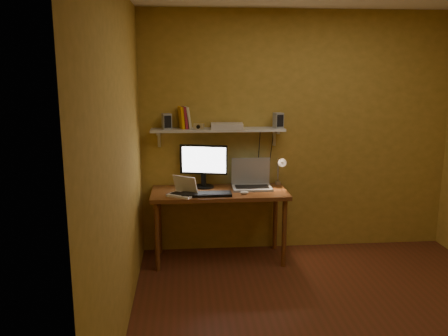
{
  "coord_description": "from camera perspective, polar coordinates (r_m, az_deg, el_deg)",
  "views": [
    {
      "loc": [
        -1.23,
        -3.45,
        2.0
      ],
      "look_at": [
        -0.84,
        1.18,
        1.01
      ],
      "focal_mm": 38.0,
      "sensor_mm": 36.0,
      "label": 1
    }
  ],
  "objects": [
    {
      "name": "wall_shelf",
      "position": [
        4.97,
        -0.74,
        4.59
      ],
      "size": [
        1.4,
        0.25,
        0.21
      ],
      "color": "silver",
      "rests_on": "room"
    },
    {
      "name": "mouse",
      "position": [
        4.79,
        2.44,
        -2.96
      ],
      "size": [
        0.09,
        0.06,
        0.03
      ],
      "primitive_type": "ellipsoid",
      "rotation": [
        0.0,
        0.0,
        0.03
      ],
      "color": "silver",
      "rests_on": "desk"
    },
    {
      "name": "desk_lamp",
      "position": [
        5.07,
        6.8,
        0.05
      ],
      "size": [
        0.09,
        0.23,
        0.38
      ],
      "color": "silver",
      "rests_on": "desk"
    },
    {
      "name": "speaker_right",
      "position": [
        5.05,
        6.55,
        5.72
      ],
      "size": [
        0.11,
        0.11,
        0.16
      ],
      "primitive_type": "cube",
      "rotation": [
        0.0,
        0.0,
        0.27
      ],
      "color": "gray",
      "rests_on": "wall_shelf"
    },
    {
      "name": "monitor",
      "position": [
        5.0,
        -2.48,
        0.52
      ],
      "size": [
        0.5,
        0.26,
        0.46
      ],
      "rotation": [
        0.0,
        0.0,
        -0.23
      ],
      "color": "black",
      "rests_on": "desk"
    },
    {
      "name": "router",
      "position": [
        4.96,
        0.35,
        5.07
      ],
      "size": [
        0.34,
        0.24,
        0.06
      ],
      "primitive_type": "cube",
      "rotation": [
        0.0,
        0.0,
        -0.06
      ],
      "color": "silver",
      "rests_on": "wall_shelf"
    },
    {
      "name": "room",
      "position": [
        3.73,
        14.53,
        0.77
      ],
      "size": [
        3.44,
        3.24,
        2.64
      ],
      "color": "#582516",
      "rests_on": "ground"
    },
    {
      "name": "laptop",
      "position": [
        5.04,
        3.31,
        -1.45
      ],
      "size": [
        0.41,
        0.3,
        0.31
      ],
      "rotation": [
        0.0,
        0.0,
        -0.01
      ],
      "color": "gray",
      "rests_on": "desk"
    },
    {
      "name": "books",
      "position": [
        4.97,
        -4.78,
        6.05
      ],
      "size": [
        0.15,
        0.16,
        0.23
      ],
      "color": "orange",
      "rests_on": "wall_shelf"
    },
    {
      "name": "speaker_left",
      "position": [
        4.95,
        -6.91,
        5.59
      ],
      "size": [
        0.11,
        0.11,
        0.16
      ],
      "primitive_type": "cube",
      "rotation": [
        0.0,
        0.0,
        0.28
      ],
      "color": "gray",
      "rests_on": "wall_shelf"
    },
    {
      "name": "desk",
      "position": [
        4.92,
        -0.55,
        -3.74
      ],
      "size": [
        1.4,
        0.6,
        0.75
      ],
      "color": "brown",
      "rests_on": "ground"
    },
    {
      "name": "shelf_camera",
      "position": [
        4.89,
        -3.04,
        5.0
      ],
      "size": [
        0.11,
        0.07,
        0.06
      ],
      "color": "silver",
      "rests_on": "wall_shelf"
    },
    {
      "name": "netbook",
      "position": [
        4.74,
        -4.91,
        -2.66
      ],
      "size": [
        0.32,
        0.3,
        0.2
      ],
      "rotation": [
        0.0,
        0.0,
        -0.59
      ],
      "color": "silver",
      "rests_on": "desk"
    },
    {
      "name": "keyboard",
      "position": [
        4.73,
        -2.12,
        -3.16
      ],
      "size": [
        0.5,
        0.17,
        0.03
      ],
      "primitive_type": "cube",
      "rotation": [
        0.0,
        0.0,
        0.01
      ],
      "color": "black",
      "rests_on": "desk"
    }
  ]
}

